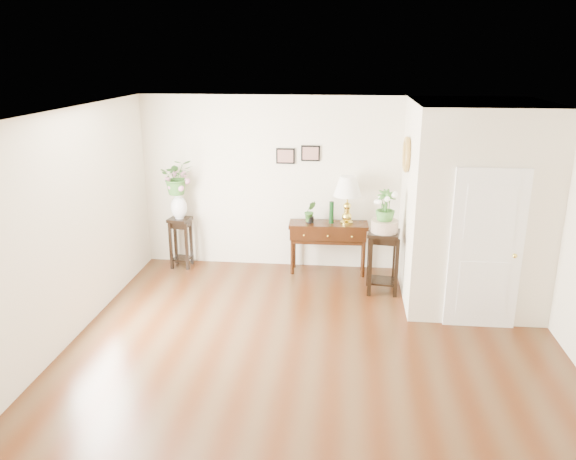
# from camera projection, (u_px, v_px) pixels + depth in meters

# --- Properties ---
(floor) EXTENTS (6.00, 5.50, 0.02)m
(floor) POSITION_uv_depth(u_px,v_px,m) (314.00, 346.00, 6.84)
(floor) COLOR #472E19
(floor) RESTS_ON ground
(ceiling) EXTENTS (6.00, 5.50, 0.02)m
(ceiling) POSITION_uv_depth(u_px,v_px,m) (318.00, 113.00, 6.00)
(ceiling) COLOR white
(ceiling) RESTS_ON ground
(wall_back) EXTENTS (6.00, 0.02, 2.80)m
(wall_back) POSITION_uv_depth(u_px,v_px,m) (326.00, 184.00, 9.02)
(wall_back) COLOR silver
(wall_back) RESTS_ON ground
(wall_front) EXTENTS (6.00, 0.02, 2.80)m
(wall_front) POSITION_uv_depth(u_px,v_px,m) (292.00, 363.00, 3.81)
(wall_front) COLOR silver
(wall_front) RESTS_ON ground
(wall_left) EXTENTS (0.02, 5.50, 2.80)m
(wall_left) POSITION_uv_depth(u_px,v_px,m) (66.00, 229.00, 6.72)
(wall_left) COLOR silver
(wall_left) RESTS_ON ground
(partition) EXTENTS (1.80, 1.95, 2.80)m
(partition) POSITION_uv_depth(u_px,v_px,m) (472.00, 203.00, 7.89)
(partition) COLOR silver
(partition) RESTS_ON floor
(door) EXTENTS (0.90, 0.05, 2.10)m
(door) POSITION_uv_depth(u_px,v_px,m) (486.00, 250.00, 7.05)
(door) COLOR white
(door) RESTS_ON floor
(art_print_left) EXTENTS (0.30, 0.02, 0.25)m
(art_print_left) POSITION_uv_depth(u_px,v_px,m) (285.00, 156.00, 8.94)
(art_print_left) COLOR black
(art_print_left) RESTS_ON wall_back
(art_print_right) EXTENTS (0.30, 0.02, 0.25)m
(art_print_right) POSITION_uv_depth(u_px,v_px,m) (311.00, 153.00, 8.88)
(art_print_right) COLOR black
(art_print_right) RESTS_ON wall_back
(wall_ornament) EXTENTS (0.07, 0.51, 0.51)m
(wall_ornament) POSITION_uv_depth(u_px,v_px,m) (406.00, 155.00, 7.91)
(wall_ornament) COLOR tan
(wall_ornament) RESTS_ON partition
(console_table) EXTENTS (1.26, 0.45, 0.83)m
(console_table) POSITION_uv_depth(u_px,v_px,m) (328.00, 248.00, 9.05)
(console_table) COLOR #311806
(console_table) RESTS_ON floor
(table_lamp) EXTENTS (0.44, 0.44, 0.77)m
(table_lamp) POSITION_uv_depth(u_px,v_px,m) (347.00, 202.00, 8.79)
(table_lamp) COLOR #E3CA47
(table_lamp) RESTS_ON console_table
(green_vase) EXTENTS (0.08, 0.08, 0.35)m
(green_vase) POSITION_uv_depth(u_px,v_px,m) (331.00, 213.00, 8.87)
(green_vase) COLOR black
(green_vase) RESTS_ON console_table
(potted_plant) EXTENTS (0.22, 0.19, 0.34)m
(potted_plant) POSITION_uv_depth(u_px,v_px,m) (310.00, 212.00, 8.90)
(potted_plant) COLOR #366F2A
(potted_plant) RESTS_ON console_table
(plant_stand_a) EXTENTS (0.38, 0.38, 0.84)m
(plant_stand_a) POSITION_uv_depth(u_px,v_px,m) (181.00, 242.00, 9.29)
(plant_stand_a) COLOR black
(plant_stand_a) RESTS_ON floor
(porcelain_vase) EXTENTS (0.29, 0.29, 0.45)m
(porcelain_vase) POSITION_uv_depth(u_px,v_px,m) (179.00, 205.00, 9.09)
(porcelain_vase) COLOR white
(porcelain_vase) RESTS_ON plant_stand_a
(lily_arrangement) EXTENTS (0.65, 0.61, 0.58)m
(lily_arrangement) POSITION_uv_depth(u_px,v_px,m) (177.00, 177.00, 8.96)
(lily_arrangement) COLOR #366F2A
(lily_arrangement) RESTS_ON porcelain_vase
(plant_stand_b) EXTENTS (0.50, 0.50, 0.93)m
(plant_stand_b) POSITION_uv_depth(u_px,v_px,m) (383.00, 262.00, 8.30)
(plant_stand_b) COLOR black
(plant_stand_b) RESTS_ON floor
(ceramic_bowl) EXTENTS (0.43, 0.43, 0.17)m
(ceramic_bowl) POSITION_uv_depth(u_px,v_px,m) (384.00, 227.00, 8.13)
(ceramic_bowl) COLOR #C2B2A1
(ceramic_bowl) RESTS_ON plant_stand_b
(narcissus) EXTENTS (0.33, 0.33, 0.50)m
(narcissus) POSITION_uv_depth(u_px,v_px,m) (385.00, 207.00, 8.05)
(narcissus) COLOR #366F2A
(narcissus) RESTS_ON ceramic_bowl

